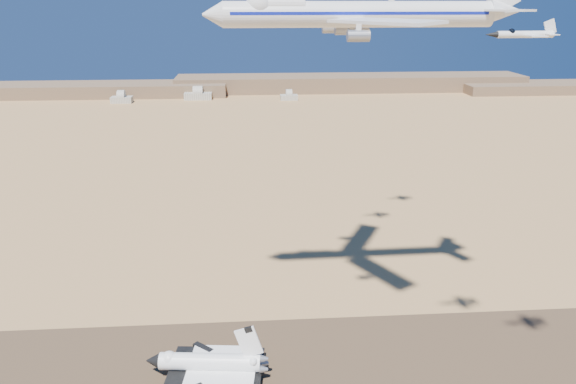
{
  "coord_description": "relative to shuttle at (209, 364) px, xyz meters",
  "views": [
    {
      "loc": [
        -6.91,
        -141.54,
        102.9
      ],
      "look_at": [
        4.21,
        8.0,
        51.87
      ],
      "focal_mm": 35.0,
      "sensor_mm": 36.0,
      "label": 1
    }
  ],
  "objects": [
    {
      "name": "hangars",
      "position": [
        -44.62,
        482.71,
        0.17
      ],
      "size": [
        200.5,
        29.5,
        30.0
      ],
      "color": "#BBB8A5",
      "rests_on": "ground"
    },
    {
      "name": "runway",
      "position": [
        19.37,
        4.27,
        -4.63
      ],
      "size": [
        600.0,
        50.0,
        0.06
      ],
      "primitive_type": "cube",
      "color": "brown",
      "rests_on": "ground"
    },
    {
      "name": "ridgeline",
      "position": [
        84.69,
        531.58,
        2.97
      ],
      "size": [
        960.0,
        90.0,
        18.0
      ],
      "color": "brown",
      "rests_on": "ground"
    },
    {
      "name": "chase_jet_e",
      "position": [
        58.43,
        63.41,
        96.63
      ],
      "size": [
        13.73,
        7.32,
        3.42
      ],
      "rotation": [
        0.0,
        0.0,
        0.04
      ],
      "color": "white"
    },
    {
      "name": "carrier_747",
      "position": [
        40.86,
        19.49,
        95.01
      ],
      "size": [
        87.04,
        67.58,
        21.71
      ],
      "rotation": [
        0.0,
        0.0,
        0.02
      ],
      "color": "white"
    },
    {
      "name": "ground",
      "position": [
        19.37,
        4.27,
        -4.66
      ],
      "size": [
        1200.0,
        1200.0,
        0.0
      ],
      "primitive_type": "plane",
      "color": "tan",
      "rests_on": "ground"
    },
    {
      "name": "chase_jet_a",
      "position": [
        69.27,
        -22.47,
        91.92
      ],
      "size": [
        15.3,
        8.21,
        3.81
      ],
      "rotation": [
        0.0,
        0.0,
        0.05
      ],
      "color": "white"
    },
    {
      "name": "shuttle",
      "position": [
        0.0,
        0.0,
        0.0
      ],
      "size": [
        35.29,
        23.99,
        17.34
      ],
      "rotation": [
        0.0,
        0.0,
        -0.11
      ],
      "color": "white",
      "rests_on": "runway"
    }
  ]
}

